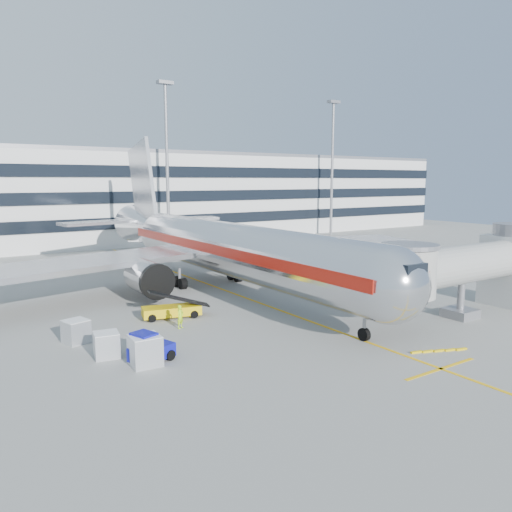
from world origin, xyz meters
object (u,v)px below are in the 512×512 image
cargo_container_left (145,350)px  ramp_worker (180,317)px  main_jet (219,246)px  cargo_container_front (107,345)px  cargo_container_right (76,331)px  baggage_tug (149,349)px  belt_loader (172,310)px

cargo_container_left → ramp_worker: (4.81, 5.56, -0.03)m
main_jet → cargo_container_front: bearing=-139.0°
cargo_container_left → ramp_worker: bearing=49.1°
cargo_container_right → cargo_container_left: bearing=-70.1°
baggage_tug → cargo_container_left: baggage_tug is taller
cargo_container_left → cargo_container_front: 2.97m
cargo_container_left → cargo_container_front: bearing=119.5°
baggage_tug → belt_loader: bearing=58.4°
baggage_tug → cargo_container_front: baggage_tug is taller
ramp_worker → cargo_container_left: bearing=-160.7°
belt_loader → main_jet: bearing=41.2°
belt_loader → baggage_tug: (-5.08, -8.26, 0.19)m
ramp_worker → belt_loader: bearing=48.2°
cargo_container_left → ramp_worker: cargo_container_left is taller
main_jet → cargo_container_left: bearing=-131.0°
baggage_tug → cargo_container_left: bearing=-143.3°
cargo_container_left → cargo_container_front: size_ratio=1.07×
belt_loader → cargo_container_left: bearing=-122.6°
main_jet → baggage_tug: size_ratio=17.81×
cargo_container_left → ramp_worker: size_ratio=1.03×
belt_loader → ramp_worker: bearing=-101.9°
belt_loader → cargo_container_left: belt_loader is taller
cargo_container_front → ramp_worker: (6.27, 2.98, 0.09)m
main_jet → cargo_container_right: (-16.11, -9.46, -3.46)m
belt_loader → ramp_worker: (-0.63, -2.97, 0.22)m
belt_loader → ramp_worker: 3.04m
cargo_container_right → belt_loader: bearing=15.4°
main_jet → belt_loader: (-8.36, -7.33, -3.60)m
baggage_tug → cargo_container_left: size_ratio=1.61×
main_jet → cargo_container_left: size_ratio=28.69×
cargo_container_left → cargo_container_right: 6.80m
cargo_container_front → belt_loader: bearing=40.7°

